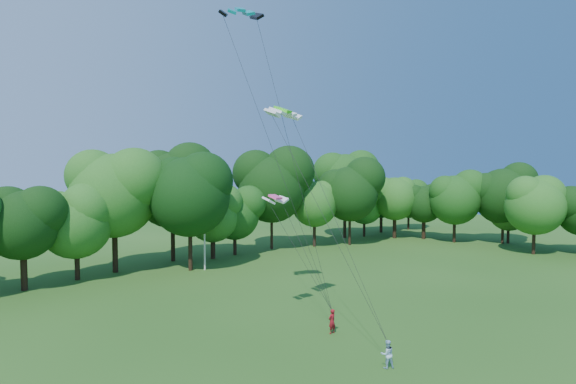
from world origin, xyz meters
TOP-DOWN VIEW (x-y plane):
  - utility_pole at (4.50, 31.71)m, footprint 1.44×0.47m
  - kite_flyer_left at (2.93, 10.13)m, footprint 0.64×0.47m
  - kite_flyer_right at (1.90, 4.58)m, footprint 0.93×0.85m
  - kite_teal at (-0.92, 15.13)m, footprint 3.09×2.18m
  - kite_green at (0.93, 12.85)m, footprint 2.89×1.84m
  - kite_pink at (1.21, 14.11)m, footprint 1.91×1.09m
  - tree_back_center at (3.20, 32.42)m, footprint 9.23×9.23m
  - tree_back_east at (34.82, 37.44)m, footprint 6.39×6.39m
  - tree_flank_east at (46.68, 20.72)m, footprint 6.00×6.00m

SIDE VIEW (x-z plane):
  - kite_flyer_right at x=1.90m, z-range 0.00..1.55m
  - kite_flyer_left at x=2.93m, z-range 0.00..1.63m
  - utility_pole at x=4.50m, z-range 0.13..7.49m
  - tree_flank_east at x=46.68m, z-range 1.08..9.81m
  - tree_back_east at x=34.82m, z-range 1.16..10.45m
  - tree_back_center at x=3.20m, z-range 1.67..15.09m
  - kite_pink at x=1.21m, z-range 8.67..9.02m
  - kite_green at x=0.93m, z-range 14.42..14.98m
  - kite_teal at x=-0.92m, z-range 21.08..21.75m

